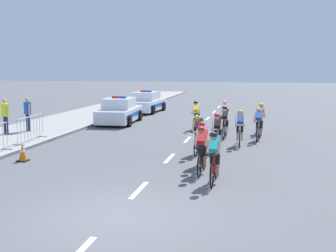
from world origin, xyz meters
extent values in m
plane|color=#56565B|center=(0.00, 0.00, 0.00)|extent=(160.00, 160.00, 0.00)
cube|color=gray|center=(-8.03, 14.00, 0.06)|extent=(4.35, 60.00, 0.12)
cube|color=#9E9E99|center=(-5.94, 14.00, 0.07)|extent=(0.16, 60.00, 0.13)
cube|color=white|center=(0.00, 2.00, 0.00)|extent=(0.14, 1.60, 0.01)
cube|color=white|center=(0.00, 6.00, 0.00)|extent=(0.14, 1.60, 0.01)
cube|color=white|center=(0.00, 10.00, 0.00)|extent=(0.14, 1.60, 0.01)
cube|color=white|center=(0.00, 14.00, 0.00)|extent=(0.14, 1.60, 0.01)
cube|color=white|center=(0.00, 18.00, 0.00)|extent=(0.14, 1.60, 0.01)
cube|color=white|center=(0.00, 22.00, 0.00)|extent=(0.14, 1.60, 0.01)
cube|color=white|center=(0.00, 26.00, 0.00)|extent=(0.14, 1.60, 0.01)
torus|color=black|center=(1.90, 2.59, 0.36)|extent=(0.06, 0.72, 0.72)
cylinder|color=#99999E|center=(1.90, 2.59, 0.36)|extent=(0.06, 0.06, 0.06)
torus|color=black|center=(1.93, 3.59, 0.36)|extent=(0.06, 0.72, 0.72)
cylinder|color=#99999E|center=(1.93, 3.59, 0.36)|extent=(0.06, 0.06, 0.06)
cylinder|color=#B21919|center=(1.91, 3.04, 0.90)|extent=(0.05, 0.55, 0.04)
cylinder|color=#B21919|center=(1.91, 2.86, 0.58)|extent=(0.05, 0.48, 0.63)
cylinder|color=#B21919|center=(1.92, 3.24, 0.60)|extent=(0.04, 0.04, 0.65)
cylinder|color=black|center=(1.91, 2.69, 0.88)|extent=(0.42, 0.04, 0.03)
cube|color=black|center=(1.92, 3.24, 0.94)|extent=(0.10, 0.22, 0.05)
cube|color=#19B2B7|center=(1.91, 3.11, 1.14)|extent=(0.29, 0.54, 0.47)
cube|color=black|center=(1.92, 3.23, 0.98)|extent=(0.28, 0.21, 0.18)
cylinder|color=black|center=(2.01, 3.18, 0.64)|extent=(0.11, 0.23, 0.40)
cylinder|color=#9E7051|center=(2.00, 3.10, 0.37)|extent=(0.09, 0.16, 0.36)
cylinder|color=black|center=(1.83, 3.18, 0.64)|extent=(0.11, 0.17, 0.40)
cylinder|color=#9E7051|center=(1.82, 3.10, 0.37)|extent=(0.09, 0.12, 0.36)
cylinder|color=#9E7051|center=(2.07, 2.90, 1.09)|extent=(0.08, 0.40, 0.35)
cylinder|color=#9E7051|center=(1.75, 2.90, 1.09)|extent=(0.08, 0.40, 0.35)
sphere|color=#9E7051|center=(1.91, 2.81, 1.38)|extent=(0.19, 0.19, 0.19)
ellipsoid|color=black|center=(1.91, 2.80, 1.45)|extent=(0.24, 0.32, 0.24)
torus|color=black|center=(1.42, 3.62, 0.36)|extent=(0.06, 0.72, 0.72)
cylinder|color=#99999E|center=(1.42, 3.62, 0.36)|extent=(0.06, 0.06, 0.06)
torus|color=black|center=(1.44, 4.62, 0.36)|extent=(0.06, 0.72, 0.72)
cylinder|color=#99999E|center=(1.44, 4.62, 0.36)|extent=(0.06, 0.06, 0.06)
cylinder|color=black|center=(1.43, 4.07, 0.90)|extent=(0.05, 0.55, 0.04)
cylinder|color=black|center=(1.42, 3.90, 0.58)|extent=(0.05, 0.48, 0.63)
cylinder|color=black|center=(1.43, 4.27, 0.60)|extent=(0.04, 0.04, 0.65)
cylinder|color=black|center=(1.42, 3.72, 0.88)|extent=(0.42, 0.04, 0.03)
cube|color=black|center=(1.43, 4.27, 0.94)|extent=(0.10, 0.22, 0.05)
cube|color=red|center=(1.43, 4.15, 1.14)|extent=(0.29, 0.56, 0.44)
cube|color=black|center=(1.43, 4.26, 0.98)|extent=(0.28, 0.21, 0.18)
cylinder|color=black|center=(1.52, 4.21, 0.64)|extent=(0.11, 0.23, 0.40)
cylinder|color=#9E7051|center=(1.52, 4.13, 0.37)|extent=(0.09, 0.16, 0.36)
cylinder|color=black|center=(1.34, 4.21, 0.64)|extent=(0.11, 0.17, 0.40)
cylinder|color=#9E7051|center=(1.34, 4.13, 0.37)|extent=(0.09, 0.12, 0.36)
cylinder|color=#9E7051|center=(1.58, 3.93, 1.09)|extent=(0.08, 0.40, 0.35)
cylinder|color=#9E7051|center=(1.26, 3.94, 1.09)|extent=(0.08, 0.40, 0.35)
sphere|color=#9E7051|center=(1.42, 3.85, 1.38)|extent=(0.19, 0.19, 0.19)
ellipsoid|color=red|center=(1.42, 3.84, 1.45)|extent=(0.24, 0.32, 0.24)
torus|color=black|center=(1.30, 4.66, 0.36)|extent=(0.05, 0.72, 0.72)
cylinder|color=#99999E|center=(1.30, 4.66, 0.36)|extent=(0.06, 0.06, 0.06)
torus|color=black|center=(1.30, 5.66, 0.36)|extent=(0.05, 0.72, 0.72)
cylinder|color=#99999E|center=(1.30, 5.66, 0.36)|extent=(0.06, 0.06, 0.06)
cylinder|color=#1E1E99|center=(1.30, 5.11, 0.90)|extent=(0.04, 0.55, 0.04)
cylinder|color=#1E1E99|center=(1.30, 4.93, 0.58)|extent=(0.04, 0.48, 0.63)
cylinder|color=#1E1E99|center=(1.30, 5.31, 0.60)|extent=(0.04, 0.04, 0.65)
cylinder|color=black|center=(1.30, 4.76, 0.88)|extent=(0.42, 0.03, 0.03)
cube|color=black|center=(1.30, 5.31, 0.94)|extent=(0.10, 0.22, 0.05)
cube|color=pink|center=(1.30, 5.18, 1.14)|extent=(0.28, 0.54, 0.47)
cube|color=black|center=(1.30, 5.30, 0.98)|extent=(0.28, 0.20, 0.18)
cylinder|color=black|center=(1.39, 5.25, 0.64)|extent=(0.11, 0.22, 0.40)
cylinder|color=tan|center=(1.39, 5.17, 0.37)|extent=(0.09, 0.15, 0.36)
cylinder|color=black|center=(1.21, 5.25, 0.64)|extent=(0.11, 0.17, 0.40)
cylinder|color=tan|center=(1.21, 5.17, 0.37)|extent=(0.09, 0.12, 0.36)
cylinder|color=tan|center=(1.46, 4.97, 1.09)|extent=(0.08, 0.40, 0.35)
cylinder|color=tan|center=(1.14, 4.97, 1.09)|extent=(0.08, 0.40, 0.35)
sphere|color=tan|center=(1.30, 4.88, 1.38)|extent=(0.19, 0.19, 0.19)
ellipsoid|color=red|center=(1.30, 4.87, 1.45)|extent=(0.23, 0.32, 0.24)
torus|color=black|center=(0.90, 6.44, 0.36)|extent=(0.07, 0.73, 0.72)
cylinder|color=#99999E|center=(0.90, 6.44, 0.36)|extent=(0.06, 0.06, 0.06)
torus|color=black|center=(0.93, 7.44, 0.36)|extent=(0.07, 0.73, 0.72)
cylinder|color=#99999E|center=(0.93, 7.44, 0.36)|extent=(0.06, 0.06, 0.06)
cylinder|color=#1E1E99|center=(0.91, 6.89, 0.90)|extent=(0.05, 0.55, 0.04)
cylinder|color=#1E1E99|center=(0.91, 6.72, 0.58)|extent=(0.05, 0.48, 0.63)
cylinder|color=#1E1E99|center=(0.92, 7.09, 0.60)|extent=(0.04, 0.04, 0.65)
cylinder|color=black|center=(0.90, 6.54, 0.88)|extent=(0.42, 0.04, 0.03)
cube|color=black|center=(0.92, 7.09, 0.94)|extent=(0.11, 0.22, 0.05)
cube|color=black|center=(0.92, 6.97, 1.14)|extent=(0.30, 0.56, 0.45)
cube|color=black|center=(0.92, 7.08, 0.98)|extent=(0.29, 0.21, 0.18)
cylinder|color=black|center=(1.01, 7.03, 0.64)|extent=(0.12, 0.23, 0.40)
cylinder|color=#9E7051|center=(1.01, 6.95, 0.37)|extent=(0.09, 0.16, 0.36)
cylinder|color=black|center=(0.83, 7.03, 0.64)|extent=(0.12, 0.17, 0.40)
cylinder|color=#9E7051|center=(0.83, 6.95, 0.37)|extent=(0.09, 0.13, 0.36)
cylinder|color=#9E7051|center=(1.07, 6.75, 1.09)|extent=(0.09, 0.40, 0.35)
cylinder|color=#9E7051|center=(0.75, 6.76, 1.09)|extent=(0.09, 0.40, 0.35)
sphere|color=#9E7051|center=(0.91, 6.67, 1.38)|extent=(0.19, 0.19, 0.19)
ellipsoid|color=yellow|center=(0.91, 6.66, 1.45)|extent=(0.24, 0.32, 0.24)
torus|color=black|center=(1.57, 7.19, 0.36)|extent=(0.06, 0.72, 0.72)
cylinder|color=#99999E|center=(1.57, 7.19, 0.36)|extent=(0.06, 0.06, 0.06)
torus|color=black|center=(1.59, 8.19, 0.36)|extent=(0.06, 0.72, 0.72)
cylinder|color=#99999E|center=(1.59, 8.19, 0.36)|extent=(0.06, 0.06, 0.06)
cylinder|color=white|center=(1.58, 7.64, 0.90)|extent=(0.05, 0.55, 0.04)
cylinder|color=white|center=(1.58, 7.46, 0.58)|extent=(0.05, 0.48, 0.63)
cylinder|color=white|center=(1.58, 7.84, 0.60)|extent=(0.04, 0.04, 0.65)
cylinder|color=black|center=(1.57, 7.29, 0.88)|extent=(0.42, 0.04, 0.03)
cube|color=black|center=(1.58, 7.84, 0.94)|extent=(0.10, 0.22, 0.05)
cube|color=black|center=(1.58, 7.71, 1.14)|extent=(0.29, 0.54, 0.47)
cube|color=black|center=(1.58, 7.83, 0.98)|extent=(0.28, 0.21, 0.18)
cylinder|color=black|center=(1.67, 7.78, 0.64)|extent=(0.11, 0.23, 0.40)
cylinder|color=tan|center=(1.67, 7.70, 0.37)|extent=(0.09, 0.16, 0.36)
cylinder|color=black|center=(1.49, 7.78, 0.64)|extent=(0.11, 0.17, 0.40)
cylinder|color=tan|center=(1.49, 7.70, 0.37)|extent=(0.09, 0.12, 0.36)
cylinder|color=tan|center=(1.74, 7.50, 1.09)|extent=(0.08, 0.40, 0.35)
cylinder|color=tan|center=(1.42, 7.50, 1.09)|extent=(0.08, 0.40, 0.35)
sphere|color=tan|center=(1.58, 7.41, 1.38)|extent=(0.19, 0.19, 0.19)
ellipsoid|color=red|center=(1.58, 7.40, 1.45)|extent=(0.24, 0.32, 0.24)
torus|color=black|center=(2.40, 8.60, 0.36)|extent=(0.07, 0.73, 0.72)
cylinder|color=#99999E|center=(2.40, 8.60, 0.36)|extent=(0.06, 0.06, 0.06)
torus|color=black|center=(2.36, 9.60, 0.36)|extent=(0.07, 0.73, 0.72)
cylinder|color=#99999E|center=(2.36, 9.60, 0.36)|extent=(0.06, 0.06, 0.06)
cylinder|color=silver|center=(2.39, 9.05, 0.90)|extent=(0.06, 0.55, 0.04)
cylinder|color=silver|center=(2.39, 8.88, 0.58)|extent=(0.06, 0.48, 0.63)
cylinder|color=silver|center=(2.38, 9.25, 0.60)|extent=(0.04, 0.04, 0.65)
cylinder|color=black|center=(2.40, 8.70, 0.88)|extent=(0.42, 0.04, 0.03)
cube|color=black|center=(2.38, 9.25, 0.94)|extent=(0.11, 0.22, 0.05)
cube|color=blue|center=(2.38, 9.13, 1.14)|extent=(0.30, 0.55, 0.46)
cube|color=black|center=(2.38, 9.24, 0.98)|extent=(0.29, 0.21, 0.18)
cylinder|color=black|center=(2.47, 9.20, 0.64)|extent=(0.12, 0.23, 0.40)
cylinder|color=tan|center=(2.47, 9.12, 0.37)|extent=(0.10, 0.16, 0.36)
cylinder|color=black|center=(2.29, 9.19, 0.64)|extent=(0.12, 0.17, 0.40)
cylinder|color=tan|center=(2.29, 9.11, 0.37)|extent=(0.09, 0.13, 0.36)
cylinder|color=tan|center=(2.55, 8.92, 1.09)|extent=(0.09, 0.40, 0.35)
cylinder|color=tan|center=(2.23, 8.91, 1.09)|extent=(0.09, 0.40, 0.35)
sphere|color=tan|center=(2.39, 8.83, 1.38)|extent=(0.19, 0.19, 0.19)
ellipsoid|color=yellow|center=(2.39, 8.82, 1.45)|extent=(0.24, 0.32, 0.24)
torus|color=black|center=(1.62, 10.21, 0.36)|extent=(0.07, 0.73, 0.72)
cylinder|color=#99999E|center=(1.62, 10.21, 0.36)|extent=(0.06, 0.06, 0.06)
torus|color=black|center=(1.66, 11.21, 0.36)|extent=(0.07, 0.73, 0.72)
cylinder|color=#99999E|center=(1.66, 11.21, 0.36)|extent=(0.06, 0.06, 0.06)
cylinder|color=silver|center=(1.64, 10.66, 0.90)|extent=(0.06, 0.55, 0.04)
cylinder|color=silver|center=(1.63, 10.49, 0.58)|extent=(0.06, 0.48, 0.63)
cylinder|color=silver|center=(1.65, 10.86, 0.60)|extent=(0.04, 0.04, 0.65)
cylinder|color=black|center=(1.63, 10.31, 0.88)|extent=(0.42, 0.05, 0.03)
cube|color=black|center=(1.65, 10.86, 0.94)|extent=(0.11, 0.22, 0.05)
cube|color=black|center=(1.64, 10.74, 1.14)|extent=(0.30, 0.56, 0.46)
cube|color=black|center=(1.65, 10.85, 0.98)|extent=(0.29, 0.21, 0.18)
cylinder|color=black|center=(1.74, 10.80, 0.64)|extent=(0.12, 0.23, 0.40)
cylinder|color=beige|center=(1.73, 10.72, 0.37)|extent=(0.10, 0.16, 0.36)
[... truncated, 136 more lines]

